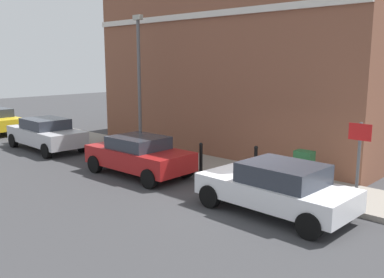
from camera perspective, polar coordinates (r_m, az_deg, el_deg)
ground at (r=12.51m, az=7.70°, el=-8.23°), size 80.00×80.00×0.00m
sidewalk at (r=17.80m, az=-4.31°, el=-2.27°), size 2.39×30.00×0.15m
corner_building at (r=20.22m, az=8.57°, el=11.61°), size 7.50×13.43×8.87m
car_white at (r=11.35m, az=11.44°, el=-6.44°), size 2.03×4.19×1.40m
car_red at (r=14.99m, az=-7.22°, el=-2.16°), size 2.01×4.06×1.40m
car_silver at (r=20.31m, az=-19.22°, el=0.71°), size 2.00×4.47×1.45m
utility_cabinet at (r=13.45m, az=14.92°, el=-4.13°), size 0.46×0.61×1.15m
bollard_near_cabinet at (r=14.46m, az=8.65°, el=-2.79°), size 0.14×0.14×1.04m
bollard_far_kerb at (r=14.84m, az=1.23°, el=-2.33°), size 0.14×0.14×1.04m
street_sign at (r=11.79m, az=21.74°, el=-1.68°), size 0.08×0.60×2.30m
lamppost at (r=17.88m, az=-7.19°, el=8.18°), size 0.20×0.44×5.72m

